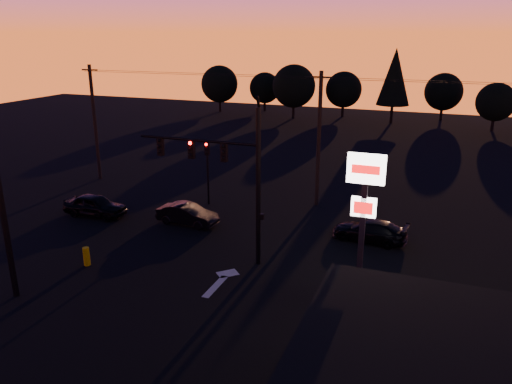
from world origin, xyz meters
TOP-DOWN VIEW (x-y plane):
  - ground at (0.00, 0.00)m, footprint 120.00×120.00m
  - lane_arrow at (0.50, 1.67)m, footprint 1.20×3.10m
  - traffic_signal_mast at (-0.10, 3.99)m, footprint 6.79×0.52m
  - secondary_signal at (-5.00, 11.49)m, footprint 0.30×0.31m
  - pylon_sign at (7.00, 1.50)m, footprint 1.50×0.28m
  - utility_pole_0 at (-16.00, 14.00)m, footprint 1.40×0.26m
  - utility_pole_1 at (2.00, 14.00)m, footprint 1.40×0.26m
  - power_wires at (2.00, 14.00)m, footprint 36.00×1.22m
  - bollard at (-6.57, 0.70)m, footprint 0.32×0.32m
  - tree_0 at (-22.00, 50.00)m, footprint 5.36×5.36m
  - tree_1 at (-16.00, 53.00)m, footprint 4.54×4.54m
  - tree_2 at (-10.00, 48.00)m, footprint 5.77×5.78m
  - tree_3 at (-4.00, 52.00)m, footprint 4.95×4.95m
  - tree_4 at (3.00, 49.00)m, footprint 4.18×4.18m
  - tree_5 at (9.00, 54.00)m, footprint 4.95×4.95m
  - tree_6 at (15.00, 48.00)m, footprint 4.54×4.54m
  - car_left at (-10.80, 6.80)m, footprint 4.18×1.81m
  - car_mid at (-4.52, 7.61)m, footprint 3.94×1.57m
  - car_right at (6.36, 9.01)m, footprint 4.37×2.15m
  - suv_parked at (8.06, -3.73)m, footprint 3.63×5.53m

SIDE VIEW (x-z plane):
  - ground at x=0.00m, z-range 0.00..0.00m
  - lane_arrow at x=0.50m, z-range 0.00..0.01m
  - bollard at x=-6.57m, z-range 0.00..0.97m
  - car_right at x=6.36m, z-range 0.00..1.22m
  - car_mid at x=-4.52m, z-range 0.00..1.27m
  - car_left at x=-10.80m, z-range 0.00..1.40m
  - suv_parked at x=8.06m, z-range 0.00..1.41m
  - secondary_signal at x=-5.00m, z-range 0.69..5.04m
  - tree_1 at x=-16.00m, z-range 0.58..6.29m
  - tree_6 at x=15.00m, z-range 0.58..6.29m
  - tree_3 at x=-4.00m, z-range 0.63..6.86m
  - tree_5 at x=9.00m, z-range 0.63..6.86m
  - tree_0 at x=-22.00m, z-range 0.69..7.43m
  - tree_2 at x=-10.00m, z-range 0.74..8.00m
  - utility_pole_0 at x=-16.00m, z-range 0.09..9.09m
  - utility_pole_1 at x=2.00m, z-range 0.09..9.09m
  - pylon_sign at x=7.00m, z-range 1.51..8.31m
  - traffic_signal_mast at x=-0.10m, z-range 0.65..9.23m
  - tree_4 at x=3.00m, z-range 1.18..10.68m
  - power_wires at x=2.00m, z-range 8.53..8.60m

